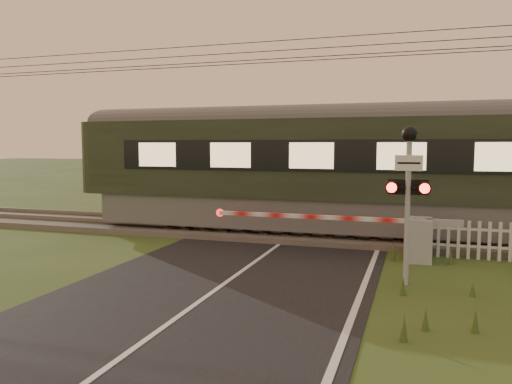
% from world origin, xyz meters
% --- Properties ---
extents(ground, '(160.00, 160.00, 0.00)m').
position_xyz_m(ground, '(0.00, 0.00, 0.00)').
color(ground, '#2F451A').
rests_on(ground, ground).
extents(road, '(6.00, 140.00, 0.03)m').
position_xyz_m(road, '(0.02, -0.23, 0.01)').
color(road, black).
rests_on(road, ground).
extents(track_bed, '(140.00, 3.40, 0.39)m').
position_xyz_m(track_bed, '(0.00, 6.50, 0.07)').
color(track_bed, '#47423D').
rests_on(track_bed, ground).
extents(overhead_wires, '(120.00, 0.62, 0.62)m').
position_xyz_m(overhead_wires, '(0.00, 6.50, 5.72)').
color(overhead_wires, black).
rests_on(overhead_wires, ground).
extents(boom_gate, '(6.41, 0.82, 1.09)m').
position_xyz_m(boom_gate, '(3.56, 4.00, 0.60)').
color(boom_gate, gray).
rests_on(boom_gate, ground).
extents(crossing_signal, '(0.83, 0.35, 3.24)m').
position_xyz_m(crossing_signal, '(3.55, 1.68, 2.23)').
color(crossing_signal, gray).
rests_on(crossing_signal, ground).
extents(picket_fence, '(4.05, 0.08, 0.97)m').
position_xyz_m(picket_fence, '(5.47, 4.60, 0.49)').
color(picket_fence, silver).
rests_on(picket_fence, ground).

